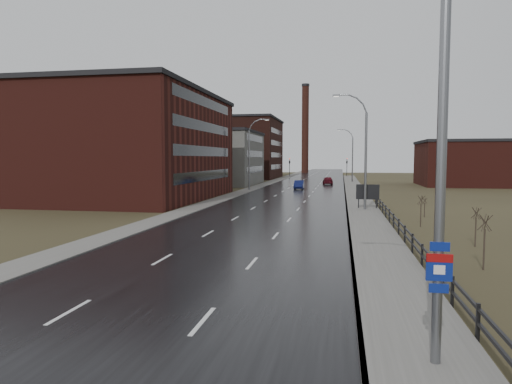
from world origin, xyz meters
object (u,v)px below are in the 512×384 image
at_px(billboard, 368,193).
at_px(car_near, 299,185).
at_px(car_far, 328,181).
at_px(streetlight_main, 428,119).

bearing_deg(billboard, car_near, 108.14).
height_order(car_near, car_far, car_far).
bearing_deg(car_far, car_near, 68.66).
height_order(billboard, car_far, billboard).
xyz_separation_m(streetlight_main, car_far, (-4.54, 78.01, -5.26)).
bearing_deg(streetlight_main, car_far, 93.33).
height_order(billboard, car_near, billboard).
distance_m(streetlight_main, car_far, 78.32).
xyz_separation_m(billboard, car_far, (-5.17, 42.86, -0.92)).
bearing_deg(car_near, car_far, 71.62).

